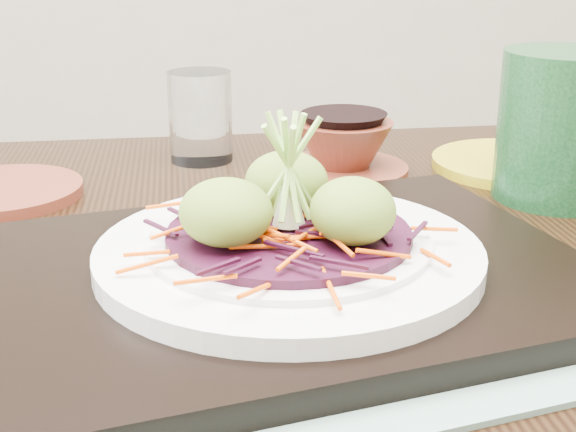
{
  "coord_description": "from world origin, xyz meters",
  "views": [
    {
      "loc": [
        0.01,
        -0.6,
        1.07
      ],
      "look_at": [
        0.03,
        -0.03,
        0.86
      ],
      "focal_mm": 50.0,
      "sensor_mm": 36.0,
      "label": 1
    }
  ],
  "objects_px": {
    "terracotta_side_plate": "(1,192)",
    "green_jar": "(563,126)",
    "dining_table": "(269,370)",
    "serving_tray": "(289,276)",
    "yellow_plate": "(515,164)",
    "water_glass": "(200,117)",
    "white_plate": "(289,252)",
    "terracotta_bowl_set": "(343,151)"
  },
  "relations": [
    {
      "from": "water_glass",
      "to": "green_jar",
      "type": "relative_size",
      "value": 0.71
    },
    {
      "from": "yellow_plate",
      "to": "green_jar",
      "type": "height_order",
      "value": "green_jar"
    },
    {
      "from": "dining_table",
      "to": "white_plate",
      "type": "xyz_separation_m",
      "value": [
        0.01,
        -0.07,
        0.14
      ]
    },
    {
      "from": "terracotta_side_plate",
      "to": "water_glass",
      "type": "bearing_deg",
      "value": 34.0
    },
    {
      "from": "water_glass",
      "to": "white_plate",
      "type": "bearing_deg",
      "value": -76.14
    },
    {
      "from": "water_glass",
      "to": "terracotta_side_plate",
      "type": "bearing_deg",
      "value": -146.0
    },
    {
      "from": "terracotta_bowl_set",
      "to": "green_jar",
      "type": "distance_m",
      "value": 0.23
    },
    {
      "from": "water_glass",
      "to": "yellow_plate",
      "type": "height_order",
      "value": "water_glass"
    },
    {
      "from": "white_plate",
      "to": "water_glass",
      "type": "distance_m",
      "value": 0.38
    },
    {
      "from": "terracotta_bowl_set",
      "to": "yellow_plate",
      "type": "xyz_separation_m",
      "value": [
        0.2,
        0.02,
        -0.02
      ]
    },
    {
      "from": "terracotta_side_plate",
      "to": "green_jar",
      "type": "distance_m",
      "value": 0.57
    },
    {
      "from": "white_plate",
      "to": "dining_table",
      "type": "bearing_deg",
      "value": 102.38
    },
    {
      "from": "white_plate",
      "to": "yellow_plate",
      "type": "relative_size",
      "value": 1.51
    },
    {
      "from": "terracotta_side_plate",
      "to": "water_glass",
      "type": "height_order",
      "value": "water_glass"
    },
    {
      "from": "dining_table",
      "to": "water_glass",
      "type": "relative_size",
      "value": 13.08
    },
    {
      "from": "dining_table",
      "to": "serving_tray",
      "type": "bearing_deg",
      "value": -83.89
    },
    {
      "from": "serving_tray",
      "to": "terracotta_side_plate",
      "type": "relative_size",
      "value": 2.7
    },
    {
      "from": "dining_table",
      "to": "water_glass",
      "type": "height_order",
      "value": "water_glass"
    },
    {
      "from": "serving_tray",
      "to": "water_glass",
      "type": "relative_size",
      "value": 4.21
    },
    {
      "from": "yellow_plate",
      "to": "water_glass",
      "type": "bearing_deg",
      "value": 172.7
    },
    {
      "from": "water_glass",
      "to": "terracotta_bowl_set",
      "type": "distance_m",
      "value": 0.18
    },
    {
      "from": "terracotta_side_plate",
      "to": "serving_tray",
      "type": "bearing_deg",
      "value": -39.76
    },
    {
      "from": "white_plate",
      "to": "terracotta_side_plate",
      "type": "xyz_separation_m",
      "value": [
        -0.29,
        0.24,
        -0.03
      ]
    },
    {
      "from": "white_plate",
      "to": "yellow_plate",
      "type": "distance_m",
      "value": 0.43
    },
    {
      "from": "dining_table",
      "to": "water_glass",
      "type": "distance_m",
      "value": 0.35
    },
    {
      "from": "serving_tray",
      "to": "yellow_plate",
      "type": "height_order",
      "value": "serving_tray"
    },
    {
      "from": "water_glass",
      "to": "green_jar",
      "type": "bearing_deg",
      "value": -22.03
    },
    {
      "from": "dining_table",
      "to": "water_glass",
      "type": "xyz_separation_m",
      "value": [
        -0.08,
        0.3,
        0.16
      ]
    },
    {
      "from": "dining_table",
      "to": "white_plate",
      "type": "bearing_deg",
      "value": -83.89
    },
    {
      "from": "serving_tray",
      "to": "green_jar",
      "type": "height_order",
      "value": "green_jar"
    },
    {
      "from": "green_jar",
      "to": "terracotta_bowl_set",
      "type": "bearing_deg",
      "value": 158.11
    },
    {
      "from": "white_plate",
      "to": "terracotta_bowl_set",
      "type": "bearing_deg",
      "value": 77.12
    },
    {
      "from": "dining_table",
      "to": "serving_tray",
      "type": "xyz_separation_m",
      "value": [
        0.01,
        -0.07,
        0.12
      ]
    },
    {
      "from": "yellow_plate",
      "to": "terracotta_side_plate",
      "type": "bearing_deg",
      "value": -171.27
    },
    {
      "from": "white_plate",
      "to": "yellow_plate",
      "type": "bearing_deg",
      "value": 50.22
    },
    {
      "from": "white_plate",
      "to": "water_glass",
      "type": "relative_size",
      "value": 2.73
    },
    {
      "from": "dining_table",
      "to": "yellow_plate",
      "type": "distance_m",
      "value": 0.4
    },
    {
      "from": "water_glass",
      "to": "yellow_plate",
      "type": "distance_m",
      "value": 0.37
    },
    {
      "from": "terracotta_bowl_set",
      "to": "green_jar",
      "type": "bearing_deg",
      "value": -21.89
    },
    {
      "from": "serving_tray",
      "to": "green_jar",
      "type": "relative_size",
      "value": 2.97
    },
    {
      "from": "green_jar",
      "to": "serving_tray",
      "type": "bearing_deg",
      "value": -141.71
    },
    {
      "from": "green_jar",
      "to": "water_glass",
      "type": "bearing_deg",
      "value": 157.97
    }
  ]
}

